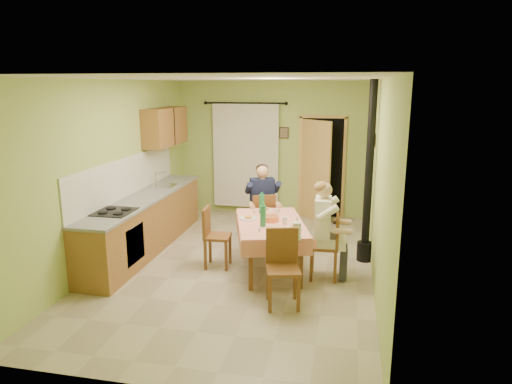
% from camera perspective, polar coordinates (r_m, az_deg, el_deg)
% --- Properties ---
extents(floor, '(4.00, 6.00, 0.01)m').
position_cam_1_polar(floor, '(7.14, -2.16, -9.11)').
color(floor, tan).
rests_on(floor, ground).
extents(room_shell, '(4.04, 6.04, 2.82)m').
position_cam_1_polar(room_shell, '(6.66, -2.29, 5.52)').
color(room_shell, '#ABC364').
rests_on(room_shell, ground).
extents(kitchen_run, '(0.64, 3.64, 1.56)m').
position_cam_1_polar(kitchen_run, '(7.89, -13.64, -3.59)').
color(kitchen_run, brown).
rests_on(kitchen_run, ground).
extents(upper_cabinets, '(0.35, 1.40, 0.70)m').
position_cam_1_polar(upper_cabinets, '(8.83, -11.24, 8.03)').
color(upper_cabinets, brown).
rests_on(upper_cabinets, room_shell).
extents(curtain, '(1.70, 0.07, 2.22)m').
position_cam_1_polar(curtain, '(9.66, -1.30, 4.60)').
color(curtain, black).
rests_on(curtain, ground).
extents(doorway, '(0.96, 0.61, 2.15)m').
position_cam_1_polar(doorway, '(9.41, 7.84, 2.94)').
color(doorway, black).
rests_on(doorway, ground).
extents(dining_table, '(1.35, 1.77, 0.76)m').
position_cam_1_polar(dining_table, '(6.81, 1.81, -6.80)').
color(dining_table, '#EB8E7A').
rests_on(dining_table, ground).
extents(tableware, '(1.00, 1.46, 0.33)m').
position_cam_1_polar(tableware, '(6.57, 2.06, -3.48)').
color(tableware, white).
rests_on(tableware, dining_table).
extents(chair_far, '(0.50, 0.50, 0.94)m').
position_cam_1_polar(chair_far, '(7.85, 0.83, -4.75)').
color(chair_far, brown).
rests_on(chair_far, ground).
extents(chair_near, '(0.49, 0.49, 0.97)m').
position_cam_1_polar(chair_near, '(5.83, 3.37, -11.34)').
color(chair_near, brown).
rests_on(chair_near, ground).
extents(chair_right, '(0.41, 0.41, 0.95)m').
position_cam_1_polar(chair_right, '(6.66, 8.58, -8.24)').
color(chair_right, brown).
rests_on(chair_right, ground).
extents(chair_left, '(0.40, 0.40, 0.93)m').
position_cam_1_polar(chair_left, '(7.01, -4.90, -7.04)').
color(chair_left, brown).
rests_on(chair_left, ground).
extents(man_far, '(0.65, 0.59, 1.39)m').
position_cam_1_polar(man_far, '(7.70, 0.82, -0.54)').
color(man_far, '#141938').
rests_on(man_far, chair_far).
extents(man_right, '(0.47, 0.59, 1.39)m').
position_cam_1_polar(man_right, '(6.47, 8.64, -3.37)').
color(man_right, white).
rests_on(man_right, chair_right).
extents(stove_flue, '(0.24, 0.24, 2.80)m').
position_cam_1_polar(stove_flue, '(7.22, 13.77, -0.68)').
color(stove_flue, black).
rests_on(stove_flue, ground).
extents(picture_back, '(0.19, 0.03, 0.23)m').
position_cam_1_polar(picture_back, '(9.52, 3.51, 7.40)').
color(picture_back, black).
rests_on(picture_back, room_shell).
extents(picture_right, '(0.03, 0.31, 0.21)m').
position_cam_1_polar(picture_right, '(7.67, 14.49, 6.35)').
color(picture_right, brown).
rests_on(picture_right, room_shell).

